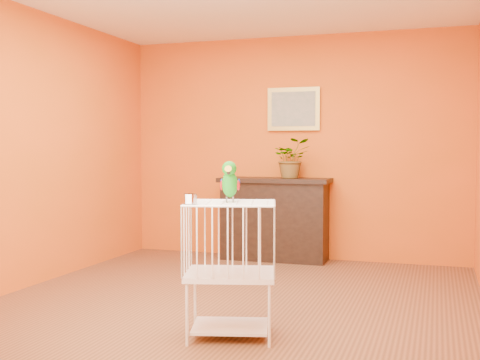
% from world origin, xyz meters
% --- Properties ---
extents(ground, '(4.50, 4.50, 0.00)m').
position_xyz_m(ground, '(0.00, 0.00, 0.00)').
color(ground, brown).
rests_on(ground, ground).
extents(room_shell, '(4.50, 4.50, 4.50)m').
position_xyz_m(room_shell, '(0.00, 0.00, 1.58)').
color(room_shell, '#DF5614').
rests_on(room_shell, ground).
extents(console_cabinet, '(1.28, 0.46, 0.95)m').
position_xyz_m(console_cabinet, '(-0.18, 2.03, 0.48)').
color(console_cabinet, black).
rests_on(console_cabinet, ground).
extents(potted_plant, '(0.56, 0.58, 0.35)m').
position_xyz_m(potted_plant, '(0.02, 2.01, 1.13)').
color(potted_plant, '#26722D').
rests_on(potted_plant, console_cabinet).
extents(framed_picture, '(0.62, 0.04, 0.50)m').
position_xyz_m(framed_picture, '(0.00, 2.22, 1.75)').
color(framed_picture, gold).
rests_on(framed_picture, room_shell).
extents(birdcage, '(0.70, 0.60, 0.92)m').
position_xyz_m(birdcage, '(0.28, -0.83, 0.48)').
color(birdcage, white).
rests_on(birdcage, ground).
extents(feed_cup, '(0.09, 0.09, 0.06)m').
position_xyz_m(feed_cup, '(0.07, -1.04, 0.96)').
color(feed_cup, silver).
rests_on(feed_cup, birdcage).
extents(parrot, '(0.15, 0.26, 0.28)m').
position_xyz_m(parrot, '(0.27, -0.81, 1.07)').
color(parrot, '#59544C').
rests_on(parrot, birdcage).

